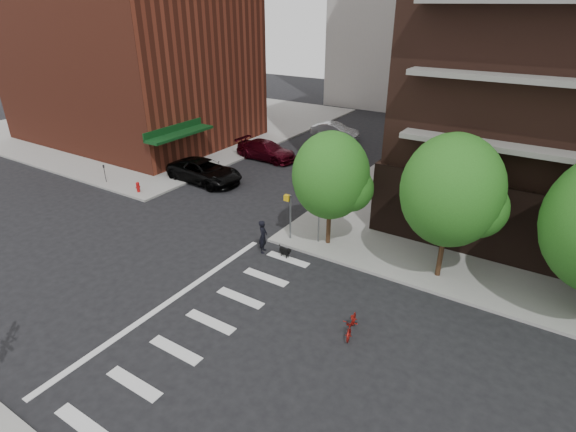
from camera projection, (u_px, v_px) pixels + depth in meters
ground at (160, 299)px, 20.22m from camera, size 120.00×120.00×0.00m
sidewalk_nw at (165, 121)px, 49.96m from camera, size 31.00×33.00×0.15m
crosswalk at (197, 315)px, 19.14m from camera, size 3.85×13.00×0.01m
midrise_nw at (126, 26)px, 40.21m from camera, size 21.40×15.50×20.00m
tree_a at (331, 176)px, 22.98m from camera, size 4.00×4.00×5.90m
tree_b at (452, 191)px, 19.84m from camera, size 4.50×4.50×6.65m
pedestrian_signal at (297, 211)px, 24.30m from camera, size 2.18×0.67×2.60m
fire_hydrant at (138, 186)px, 31.02m from camera, size 0.24×0.24×0.73m
parking_meter at (104, 172)px, 32.54m from camera, size 0.10×0.08×1.32m
parked_car_black at (205, 171)px, 32.99m from camera, size 3.04×6.07×1.65m
parked_car_maroon at (266, 150)px, 37.76m from camera, size 2.37×5.48×1.57m
parked_car_silver at (335, 131)px, 43.59m from camera, size 1.87×4.66×1.51m
scooter at (352, 324)px, 17.97m from camera, size 0.95×1.73×0.86m
dog_walker at (263, 236)px, 23.65m from camera, size 0.79×0.66×1.84m
dog at (285, 251)px, 23.36m from camera, size 0.70×0.28×0.59m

